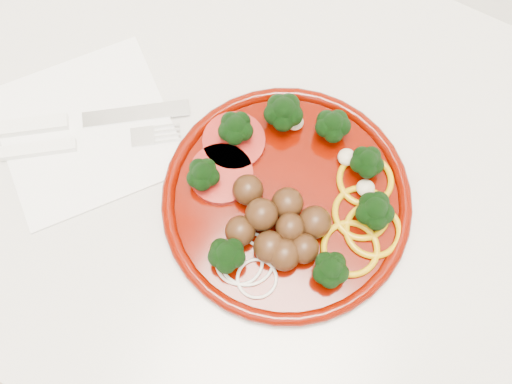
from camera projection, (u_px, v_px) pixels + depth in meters
The scene contains 5 objects.
counter at pixel (223, 250), 1.11m from camera, with size 2.40×0.60×0.90m.
plate at pixel (288, 199), 0.65m from camera, with size 0.26×0.26×0.05m.
napkin at pixel (86, 130), 0.69m from camera, with size 0.18×0.18×0.00m, color white.
knife at pixel (62, 122), 0.68m from camera, with size 0.18×0.14×0.01m.
fork at pixel (60, 146), 0.67m from camera, with size 0.16×0.13×0.01m.
Camera 1 is at (0.18, 1.49, 1.53)m, focal length 45.00 mm.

